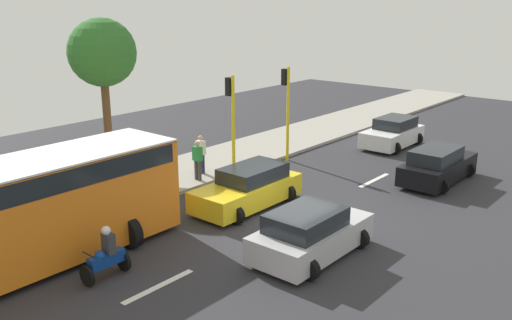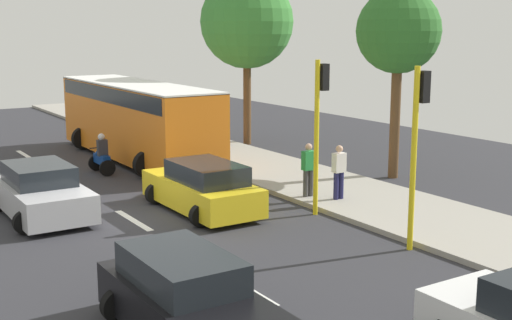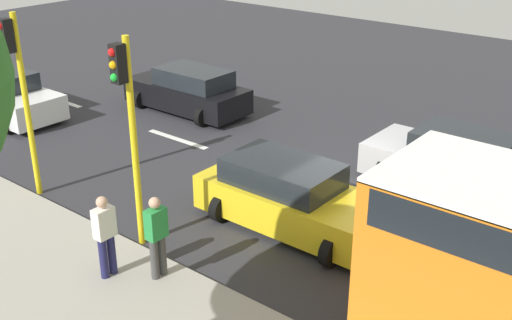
% 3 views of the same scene
% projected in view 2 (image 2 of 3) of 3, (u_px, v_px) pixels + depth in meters
% --- Properties ---
extents(ground_plane, '(40.00, 60.00, 0.10)m').
position_uv_depth(ground_plane, '(133.00, 222.00, 19.33)').
color(ground_plane, '#2D2D33').
extents(sidewalk, '(4.00, 60.00, 0.15)m').
position_uv_depth(sidewalk, '(328.00, 187.00, 23.01)').
color(sidewalk, '#9E998E').
rests_on(sidewalk, ground).
extents(lane_stripe_north, '(0.20, 2.40, 0.01)m').
position_uv_depth(lane_stripe_north, '(244.00, 287.00, 14.36)').
color(lane_stripe_north, white).
rests_on(lane_stripe_north, ground).
extents(lane_stripe_mid, '(0.20, 2.40, 0.01)m').
position_uv_depth(lane_stripe_mid, '(133.00, 220.00, 19.32)').
color(lane_stripe_mid, white).
rests_on(lane_stripe_mid, ground).
extents(lane_stripe_south, '(0.20, 2.40, 0.01)m').
position_uv_depth(lane_stripe_south, '(68.00, 181.00, 24.28)').
color(lane_stripe_south, white).
rests_on(lane_stripe_south, ground).
extents(lane_stripe_far_south, '(0.20, 2.40, 0.01)m').
position_uv_depth(lane_stripe_far_south, '(25.00, 155.00, 29.25)').
color(lane_stripe_far_south, white).
rests_on(lane_stripe_far_south, ground).
extents(car_silver, '(2.37, 4.13, 1.52)m').
position_uv_depth(car_silver, '(42.00, 193.00, 19.57)').
color(car_silver, '#B7B7BC').
rests_on(car_silver, ground).
extents(car_yellow_cab, '(2.26, 4.49, 1.52)m').
position_uv_depth(car_yellow_cab, '(202.00, 188.00, 20.16)').
color(car_yellow_cab, yellow).
rests_on(car_yellow_cab, ground).
extents(car_black, '(2.18, 4.41, 1.52)m').
position_uv_depth(car_black, '(188.00, 301.00, 11.82)').
color(car_black, black).
rests_on(car_black, ground).
extents(city_bus, '(3.20, 11.00, 3.16)m').
position_uv_depth(city_bus, '(136.00, 115.00, 27.92)').
color(city_bus, orange).
rests_on(city_bus, ground).
extents(motorcycle, '(0.60, 1.30, 1.53)m').
position_uv_depth(motorcycle, '(102.00, 157.00, 25.44)').
color(motorcycle, black).
rests_on(motorcycle, ground).
extents(pedestrian_near_signal, '(0.40, 0.24, 1.69)m').
position_uv_depth(pedestrian_near_signal, '(339.00, 170.00, 20.99)').
color(pedestrian_near_signal, '#1E1E4C').
rests_on(pedestrian_near_signal, sidewalk).
extents(pedestrian_by_tree, '(0.40, 0.24, 1.69)m').
position_uv_depth(pedestrian_by_tree, '(308.00, 168.00, 21.33)').
color(pedestrian_by_tree, '#3F3F3F').
rests_on(pedestrian_by_tree, sidewalk).
extents(traffic_light_corner, '(0.49, 0.24, 4.50)m').
position_uv_depth(traffic_light_corner, '(418.00, 132.00, 16.30)').
color(traffic_light_corner, yellow).
rests_on(traffic_light_corner, ground).
extents(traffic_light_midblock, '(0.49, 0.24, 4.50)m').
position_uv_depth(traffic_light_midblock, '(319.00, 115.00, 19.46)').
color(traffic_light_midblock, yellow).
rests_on(traffic_light_midblock, ground).
extents(street_tree_south, '(2.98, 2.98, 6.76)m').
position_uv_depth(street_tree_south, '(398.00, 33.00, 23.88)').
color(street_tree_south, brown).
rests_on(street_tree_south, ground).
extents(street_tree_center, '(4.25, 4.25, 7.77)m').
position_uv_depth(street_tree_center, '(247.00, 22.00, 30.92)').
color(street_tree_center, brown).
rests_on(street_tree_center, ground).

